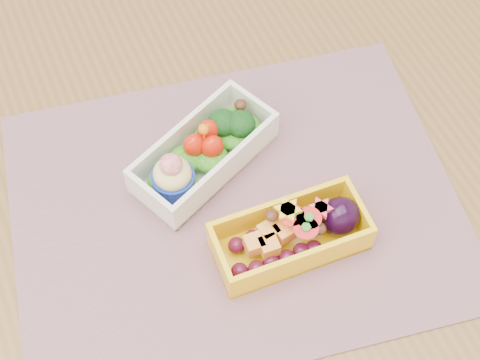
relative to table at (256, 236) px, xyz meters
name	(u,v)px	position (x,y,z in m)	size (l,w,h in m)	color
table	(256,236)	(0.00, 0.00, 0.00)	(1.20, 0.80, 0.75)	brown
placemat	(235,206)	(-0.03, -0.01, 0.10)	(0.45, 0.35, 0.00)	gray
bento_white	(203,153)	(-0.04, 0.05, 0.12)	(0.17, 0.13, 0.07)	white
bento_yellow	(294,235)	(0.01, -0.07, 0.12)	(0.15, 0.07, 0.05)	yellow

